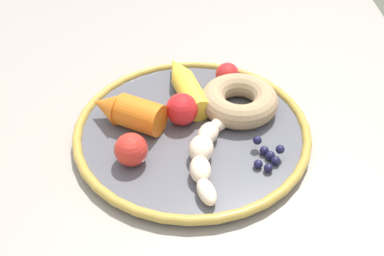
# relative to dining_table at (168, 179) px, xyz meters

# --- Properties ---
(dining_table) EXTENTS (1.24, 0.79, 0.75)m
(dining_table) POSITION_rel_dining_table_xyz_m (0.00, 0.00, 0.00)
(dining_table) COLOR gray
(dining_table) RESTS_ON ground_plane
(plate) EXTENTS (0.31, 0.31, 0.02)m
(plate) POSITION_rel_dining_table_xyz_m (-0.00, -0.03, 0.10)
(plate) COLOR #54545A
(plate) RESTS_ON dining_table
(banana) EXTENTS (0.16, 0.06, 0.03)m
(banana) POSITION_rel_dining_table_xyz_m (-0.06, -0.05, 0.11)
(banana) COLOR beige
(banana) RESTS_ON plate
(carrot_orange) EXTENTS (0.08, 0.11, 0.04)m
(carrot_orange) POSITION_rel_dining_table_xyz_m (0.01, 0.05, 0.12)
(carrot_orange) COLOR orange
(carrot_orange) RESTS_ON plate
(carrot_yellow) EXTENTS (0.14, 0.08, 0.03)m
(carrot_yellow) POSITION_rel_dining_table_xyz_m (0.08, -0.02, 0.12)
(carrot_yellow) COLOR yellow
(carrot_yellow) RESTS_ON plate
(donut) EXTENTS (0.12, 0.12, 0.03)m
(donut) POSITION_rel_dining_table_xyz_m (0.04, -0.10, 0.12)
(donut) COLOR tan
(donut) RESTS_ON plate
(blueberry_pile) EXTENTS (0.05, 0.04, 0.02)m
(blueberry_pile) POSITION_rel_dining_table_xyz_m (-0.06, -0.13, 0.11)
(blueberry_pile) COLOR #191638
(blueberry_pile) RESTS_ON plate
(tomato_near) EXTENTS (0.04, 0.04, 0.04)m
(tomato_near) POSITION_rel_dining_table_xyz_m (-0.06, 0.04, 0.12)
(tomato_near) COLOR red
(tomato_near) RESTS_ON plate
(tomato_mid) EXTENTS (0.03, 0.03, 0.03)m
(tomato_mid) POSITION_rel_dining_table_xyz_m (0.10, -0.08, 0.12)
(tomato_mid) COLOR red
(tomato_mid) RESTS_ON plate
(tomato_far) EXTENTS (0.04, 0.04, 0.04)m
(tomato_far) POSITION_rel_dining_table_xyz_m (0.01, -0.02, 0.12)
(tomato_far) COLOR red
(tomato_far) RESTS_ON plate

